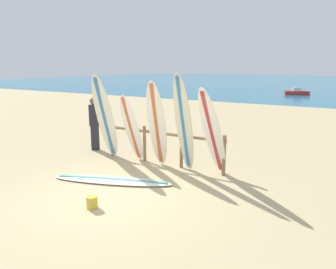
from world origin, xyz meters
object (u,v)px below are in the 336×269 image
surfboard_leaning_left (132,128)px  surfboard_leaning_center (184,123)px  surfboard_rack (162,141)px  small_boat_offshore (297,92)px  surfboard_leaning_far_left (105,117)px  surfboard_lying_on_sand (112,180)px  surfboard_leaning_center_left (157,124)px  surfboard_leaning_center_right (212,133)px  sand_bucket (92,202)px  beachgoer_standing (94,121)px

surfboard_leaning_left → surfboard_leaning_center: bearing=-1.7°
surfboard_rack → small_boat_offshore: (-0.49, 24.88, -0.40)m
surfboard_leaning_far_left → surfboard_lying_on_sand: 2.21m
surfboard_rack → surfboard_leaning_left: size_ratio=1.89×
surfboard_leaning_center_left → surfboard_leaning_center_right: 1.58m
surfboard_lying_on_sand → surfboard_leaning_center_left: bearing=78.3°
surfboard_leaning_center_left → sand_bucket: bearing=-83.8°
beachgoer_standing → sand_bucket: (2.95, -3.18, -0.81)m
surfboard_leaning_far_left → surfboard_leaning_center_right: 3.21m
surfboard_lying_on_sand → beachgoer_standing: beachgoer_standing is taller
surfboard_rack → surfboard_leaning_center: size_ratio=1.44×
surfboard_lying_on_sand → small_boat_offshore: size_ratio=1.23×
surfboard_leaning_far_left → beachgoer_standing: size_ratio=1.46×
small_boat_offshore → surfboard_leaning_center: bearing=-87.0°
small_boat_offshore → surfboard_leaning_center_right: bearing=-85.3°
surfboard_rack → surfboard_leaning_far_left: surfboard_leaning_far_left is taller
surfboard_rack → beachgoer_standing: size_ratio=2.16×
surfboard_rack → surfboard_leaning_center_right: size_ratio=1.64×
surfboard_leaning_far_left → surfboard_leaning_center: 2.44m
small_boat_offshore → sand_bucket: bearing=-88.4°
surfboard_leaning_center_left → beachgoer_standing: size_ratio=1.37×
surfboard_rack → surfboard_leaning_far_left: 1.78m
surfboard_rack → surfboard_leaning_center_left: surfboard_leaning_center_left is taller
surfboard_leaning_center_left → beachgoer_standing: bearing=170.4°
surfboard_leaning_left → surfboard_lying_on_sand: (0.53, -1.49, -0.93)m
surfboard_leaning_left → surfboard_leaning_center_left: 0.86m
beachgoer_standing → surfboard_leaning_far_left: bearing=-31.0°
surfboard_leaning_center_left → beachgoer_standing: (-2.65, 0.45, -0.23)m
surfboard_rack → surfboard_lying_on_sand: (-0.30, -1.75, -0.62)m
surfboard_leaning_center_left → surfboard_rack: bearing=92.0°
surfboard_leaning_far_left → surfboard_leaning_center_left: (1.63, 0.16, -0.07)m
surfboard_leaning_left → surfboard_rack: bearing=17.6°
surfboard_leaning_left → beachgoer_standing: bearing=166.6°
sand_bucket → surfboard_leaning_center_right: bearing=64.6°
surfboard_rack → surfboard_leaning_center_right: bearing=-11.4°
surfboard_rack → surfboard_leaning_center_left: size_ratio=1.57×
surfboard_leaning_center_right → surfboard_lying_on_sand: surfboard_leaning_center_right is taller
surfboard_leaning_far_left → small_boat_offshore: (1.13, 25.32, -0.97)m
small_boat_offshore → surfboard_rack: bearing=-88.9°
surfboard_leaning_center_right → small_boat_offshore: 25.30m
surfboard_leaning_left → beachgoer_standing: 1.87m
surfboard_leaning_center_right → surfboard_leaning_center_left: bearing=178.6°
surfboard_leaning_far_left → beachgoer_standing: bearing=149.0°
surfboard_rack → surfboard_leaning_center: bearing=-20.9°
surfboard_leaning_center_right → surfboard_leaning_left: bearing=178.7°
small_boat_offshore → sand_bucket: small_boat_offshore is taller
surfboard_leaning_left → small_boat_offshore: 25.15m
surfboard_leaning_center_left → surfboard_leaning_center_right: surfboard_leaning_center_left is taller
beachgoer_standing → sand_bucket: bearing=-47.1°
surfboard_rack → surfboard_lying_on_sand: 1.88m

